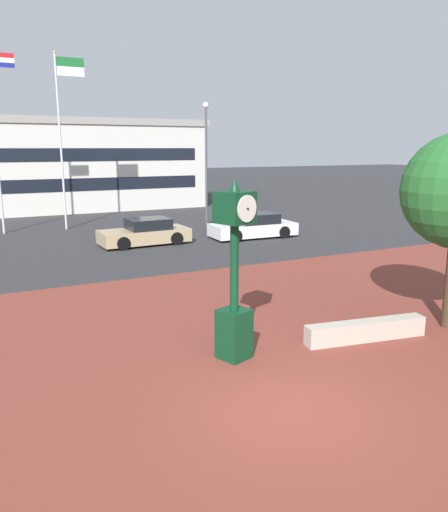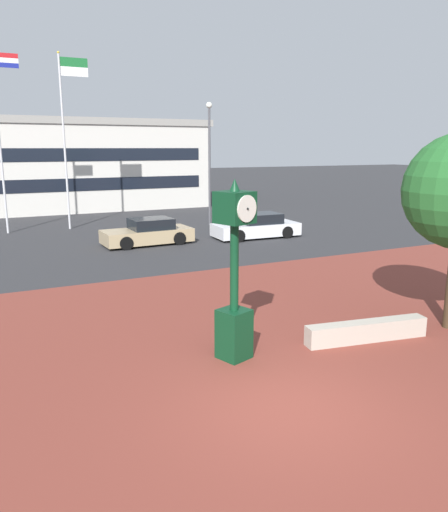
% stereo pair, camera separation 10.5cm
% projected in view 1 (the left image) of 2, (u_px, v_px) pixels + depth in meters
% --- Properties ---
extents(ground_plane, '(200.00, 200.00, 0.00)m').
position_uv_depth(ground_plane, '(289.00, 408.00, 9.13)').
color(ground_plane, '#2D2D30').
extents(plaza_brick_paving, '(44.00, 14.23, 0.01)m').
position_uv_depth(plaza_brick_paving, '(217.00, 348.00, 11.86)').
color(plaza_brick_paving, brown).
rests_on(plaza_brick_paving, ground).
extents(planter_wall, '(3.22, 0.90, 0.50)m').
position_uv_depth(planter_wall, '(366.00, 331.00, 12.28)').
color(planter_wall, '#ADA393').
rests_on(planter_wall, ground).
extents(street_clock, '(0.87, 0.89, 4.05)m').
position_uv_depth(street_clock, '(234.00, 279.00, 10.91)').
color(street_clock, '#0C381E').
rests_on(street_clock, ground).
extents(car_street_near, '(4.41, 2.08, 1.28)m').
position_uv_depth(car_street_near, '(145.00, 233.00, 24.38)').
color(car_street_near, tan).
rests_on(car_street_near, ground).
extents(car_street_far, '(4.60, 2.06, 1.28)m').
position_uv_depth(car_street_far, '(254.00, 227.00, 26.31)').
color(car_street_far, silver).
rests_on(car_street_far, ground).
extents(flagpole_secondary, '(1.62, 0.14, 9.84)m').
position_uv_depth(flagpole_secondary, '(63.00, 128.00, 27.91)').
color(flagpole_secondary, silver).
rests_on(flagpole_secondary, ground).
extents(civic_building, '(21.22, 11.67, 6.78)m').
position_uv_depth(civic_building, '(60.00, 164.00, 39.83)').
color(civic_building, beige).
rests_on(civic_building, ground).
extents(street_lamp_post, '(0.36, 0.36, 7.28)m').
position_uv_depth(street_lamp_post, '(206.00, 152.00, 29.54)').
color(street_lamp_post, '#4C4C51').
rests_on(street_lamp_post, ground).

